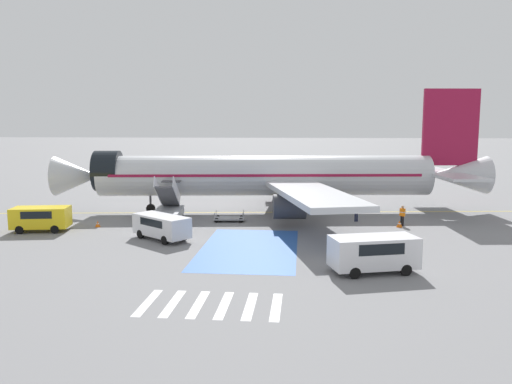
# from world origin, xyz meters

# --- Properties ---
(ground_plane) EXTENTS (600.00, 600.00, 0.00)m
(ground_plane) POSITION_xyz_m (0.00, 0.00, 0.00)
(ground_plane) COLOR slate
(apron_leadline_yellow) EXTENTS (74.50, 8.98, 0.01)m
(apron_leadline_yellow) POSITION_xyz_m (0.90, 0.42, 0.00)
(apron_leadline_yellow) COLOR gold
(apron_leadline_yellow) RESTS_ON ground_plane
(apron_stand_patch_blue) EXTENTS (6.42, 11.92, 0.01)m
(apron_stand_patch_blue) POSITION_xyz_m (0.90, -13.78, 0.00)
(apron_stand_patch_blue) COLOR #2856A8
(apron_stand_patch_blue) RESTS_ON ground_plane
(apron_walkway_bar_0) EXTENTS (0.44, 3.60, 0.01)m
(apron_walkway_bar_0) POSITION_xyz_m (-2.70, -24.54, 0.00)
(apron_walkway_bar_0) COLOR silver
(apron_walkway_bar_0) RESTS_ON ground_plane
(apron_walkway_bar_1) EXTENTS (0.44, 3.60, 0.01)m
(apron_walkway_bar_1) POSITION_xyz_m (-1.50, -24.54, 0.00)
(apron_walkway_bar_1) COLOR silver
(apron_walkway_bar_1) RESTS_ON ground_plane
(apron_walkway_bar_2) EXTENTS (0.44, 3.60, 0.01)m
(apron_walkway_bar_2) POSITION_xyz_m (-0.30, -24.54, 0.00)
(apron_walkway_bar_2) COLOR silver
(apron_walkway_bar_2) RESTS_ON ground_plane
(apron_walkway_bar_3) EXTENTS (0.44, 3.60, 0.01)m
(apron_walkway_bar_3) POSITION_xyz_m (0.90, -24.54, 0.00)
(apron_walkway_bar_3) COLOR silver
(apron_walkway_bar_3) RESTS_ON ground_plane
(apron_walkway_bar_4) EXTENTS (0.44, 3.60, 0.01)m
(apron_walkway_bar_4) POSITION_xyz_m (2.10, -24.54, 0.00)
(apron_walkway_bar_4) COLOR silver
(apron_walkway_bar_4) RESTS_ON ground_plane
(apron_walkway_bar_5) EXTENTS (0.44, 3.60, 0.01)m
(apron_walkway_bar_5) POSITION_xyz_m (3.30, -24.54, 0.00)
(apron_walkway_bar_5) COLOR silver
(apron_walkway_bar_5) RESTS_ON ground_plane
(airliner) EXTENTS (40.92, 33.28, 11.62)m
(airliner) POSITION_xyz_m (1.60, 0.50, 3.52)
(airliner) COLOR silver
(airliner) RESTS_ON ground_plane
(boarding_stairs_forward) EXTENTS (2.75, 5.42, 4.13)m
(boarding_stairs_forward) POSITION_xyz_m (-7.05, -4.98, 1.01)
(boarding_stairs_forward) COLOR #ADB2BA
(boarding_stairs_forward) RESTS_ON ground_plane
(fuel_tanker) EXTENTS (8.45, 2.66, 3.59)m
(fuel_tanker) POSITION_xyz_m (7.34, 24.01, 1.82)
(fuel_tanker) COLOR #38383D
(fuel_tanker) RESTS_ON ground_plane
(service_van_0) EXTENTS (5.20, 3.36, 2.04)m
(service_van_0) POSITION_xyz_m (8.44, -18.59, 1.23)
(service_van_0) COLOR silver
(service_van_0) RESTS_ON ground_plane
(service_van_1) EXTENTS (4.51, 2.81, 1.89)m
(service_van_1) POSITION_xyz_m (-15.88, -9.77, 1.15)
(service_van_1) COLOR yellow
(service_van_1) RESTS_ON ground_plane
(service_van_2) EXTENTS (4.83, 4.28, 1.78)m
(service_van_2) POSITION_xyz_m (-5.68, -11.79, 1.09)
(service_van_2) COLOR silver
(service_van_2) RESTS_ON ground_plane
(baggage_cart) EXTENTS (2.71, 1.70, 0.87)m
(baggage_cart) POSITION_xyz_m (-1.84, -4.39, 0.26)
(baggage_cart) COLOR gray
(baggage_cart) RESTS_ON ground_plane
(ground_crew_0) EXTENTS (0.47, 0.46, 1.67)m
(ground_crew_0) POSITION_xyz_m (12.65, -4.96, 0.96)
(ground_crew_0) COLOR black
(ground_crew_0) RESTS_ON ground_plane
(ground_crew_1) EXTENTS (0.48, 0.34, 1.82)m
(ground_crew_1) POSITION_xyz_m (9.06, -3.47, 1.05)
(ground_crew_1) COLOR #191E38
(ground_crew_1) RESTS_ON ground_plane
(traffic_cone_0) EXTENTS (0.45, 0.45, 0.50)m
(traffic_cone_0) POSITION_xyz_m (-9.82, -2.69, 0.25)
(traffic_cone_0) COLOR orange
(traffic_cone_0) RESTS_ON ground_plane
(traffic_cone_1) EXTENTS (0.49, 0.49, 0.55)m
(traffic_cone_1) POSITION_xyz_m (12.31, -5.59, 0.27)
(traffic_cone_1) COLOR orange
(traffic_cone_1) RESTS_ON ground_plane
(traffic_cone_2) EXTENTS (0.44, 0.44, 0.49)m
(traffic_cone_2) POSITION_xyz_m (-12.18, -7.75, 0.24)
(traffic_cone_2) COLOR orange
(traffic_cone_2) RESTS_ON ground_plane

